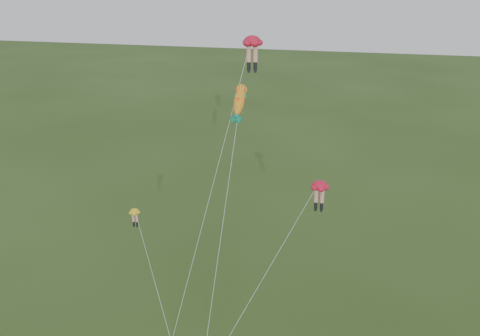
# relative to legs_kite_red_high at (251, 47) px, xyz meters

# --- Properties ---
(legs_kite_red_high) EXTENTS (5.41, 10.15, 22.21)m
(legs_kite_red_high) POSITION_rel_legs_kite_red_high_xyz_m (0.00, 0.00, 0.00)
(legs_kite_red_high) COLOR red
(legs_kite_red_high) RESTS_ON ground
(legs_kite_red_mid) EXTENTS (7.36, 8.86, 12.10)m
(legs_kite_red_mid) POSITION_rel_legs_kite_red_high_xyz_m (5.81, -3.03, -9.95)
(legs_kite_red_mid) COLOR red
(legs_kite_red_mid) RESTS_ON ground
(legs_kite_yellow) EXTENTS (6.49, 8.06, 8.55)m
(legs_kite_yellow) POSITION_rel_legs_kite_red_high_xyz_m (-8.65, -3.87, -13.54)
(legs_kite_yellow) COLOR yellow
(legs_kite_yellow) RESTS_ON ground
(fish_kite) EXTENTS (1.67, 8.54, 19.04)m
(fish_kite) POSITION_rel_legs_kite_red_high_xyz_m (-0.44, -2.13, -3.72)
(fish_kite) COLOR yellow
(fish_kite) RESTS_ON ground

